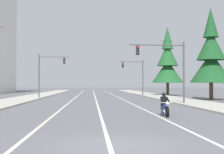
% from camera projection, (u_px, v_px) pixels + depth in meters
% --- Properties ---
extents(ground_plane, '(400.00, 400.00, 0.00)m').
position_uv_depth(ground_plane, '(117.00, 146.00, 10.12)').
color(ground_plane, '#5B5B60').
extents(lane_stripe_center, '(0.16, 100.00, 0.01)m').
position_uv_depth(lane_stripe_center, '(95.00, 96.00, 55.00)').
color(lane_stripe_center, beige).
rests_on(lane_stripe_center, ground).
extents(lane_stripe_left, '(0.16, 100.00, 0.01)m').
position_uv_depth(lane_stripe_left, '(78.00, 96.00, 54.81)').
color(lane_stripe_left, beige).
rests_on(lane_stripe_left, ground).
extents(lane_stripe_right, '(0.16, 100.00, 0.01)m').
position_uv_depth(lane_stripe_right, '(115.00, 96.00, 55.23)').
color(lane_stripe_right, beige).
rests_on(lane_stripe_right, ground).
extents(sidewalk_kerb_right, '(4.40, 110.00, 0.14)m').
position_uv_depth(sidewalk_kerb_right, '(158.00, 96.00, 50.66)').
color(sidewalk_kerb_right, '#ADA89E').
rests_on(sidewalk_kerb_right, ground).
extents(sidewalk_kerb_left, '(4.40, 110.00, 0.14)m').
position_uv_depth(sidewalk_kerb_left, '(34.00, 97.00, 49.40)').
color(sidewalk_kerb_left, '#ADA89E').
rests_on(sidewalk_kerb_left, ground).
extents(motorcycle_with_rider, '(0.70, 2.19, 1.46)m').
position_uv_depth(motorcycle_with_rider, '(165.00, 107.00, 19.66)').
color(motorcycle_with_rider, black).
rests_on(motorcycle_with_rider, ground).
extents(traffic_signal_near_right, '(5.59, 0.62, 6.20)m').
position_uv_depth(traffic_signal_near_right, '(168.00, 62.00, 31.38)').
color(traffic_signal_near_right, '#47474C').
rests_on(traffic_signal_near_right, ground).
extents(traffic_signal_near_left, '(4.20, 0.44, 6.20)m').
position_uv_depth(traffic_signal_near_left, '(48.00, 70.00, 44.57)').
color(traffic_signal_near_left, '#47474C').
rests_on(traffic_signal_near_left, ground).
extents(traffic_signal_mid_right, '(4.19, 0.52, 6.20)m').
position_uv_depth(traffic_signal_mid_right, '(136.00, 72.00, 54.18)').
color(traffic_signal_mid_right, '#47474C').
rests_on(traffic_signal_mid_right, ground).
extents(utility_pole_right_far, '(2.15, 0.26, 10.38)m').
position_uv_depth(utility_pole_right_far, '(167.00, 65.00, 58.47)').
color(utility_pole_right_far, '#4C3828').
rests_on(utility_pole_right_far, ground).
extents(conifer_tree_right_verge_near, '(5.39, 5.39, 11.87)m').
position_uv_depth(conifer_tree_right_verge_near, '(211.00, 57.00, 40.59)').
color(conifer_tree_right_verge_near, '#4C3828').
rests_on(conifer_tree_right_verge_near, ground).
extents(conifer_tree_right_verge_far, '(5.59, 5.59, 12.31)m').
position_uv_depth(conifer_tree_right_verge_far, '(168.00, 64.00, 56.54)').
color(conifer_tree_right_verge_far, '#423023').
rests_on(conifer_tree_right_verge_far, ground).
extents(street_sign, '(0.44, 0.07, 2.40)m').
position_uv_depth(street_sign, '(224.00, 89.00, 32.56)').
color(street_sign, gray).
rests_on(street_sign, ground).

